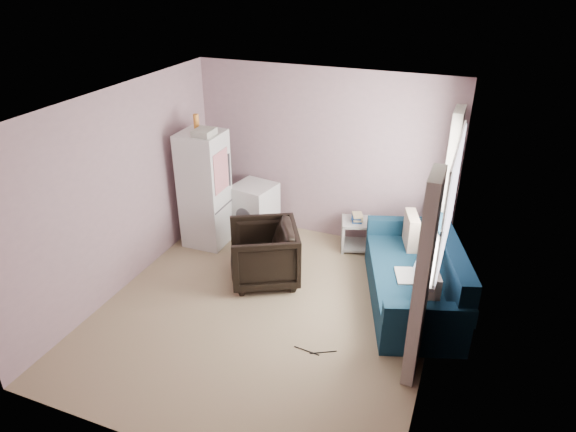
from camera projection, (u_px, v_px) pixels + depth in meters
name	position (u px, v px, depth m)	size (l,w,h in m)	color
room	(266.00, 218.00, 5.60)	(3.84, 4.24, 2.54)	#947F61
armchair	(264.00, 251.00, 6.57)	(0.84, 0.78, 0.86)	black
fridge	(205.00, 189.00, 7.28)	(0.60, 0.59, 1.91)	silver
washing_machine	(255.00, 208.00, 7.71)	(0.65, 0.65, 0.79)	silver
side_table	(356.00, 232.00, 7.37)	(0.51, 0.51, 0.55)	#9B9A97
sofa	(417.00, 279.00, 6.17)	(1.53, 2.25, 0.92)	#0E2D42
window_dressing	(437.00, 230.00, 5.66)	(0.17, 2.62, 2.18)	white
floor_cables	(315.00, 351.00, 5.52)	(0.46, 0.15, 0.01)	black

